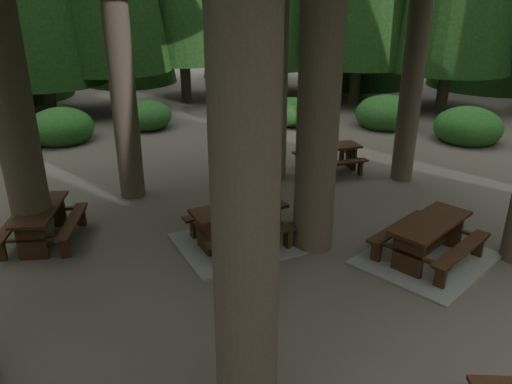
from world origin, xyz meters
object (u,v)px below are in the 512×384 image
picnic_table_a (428,246)px  picnic_table_c (239,231)px  picnic_table_b (42,219)px  picnic_table_d (329,154)px

picnic_table_a → picnic_table_c: (-2.87, 2.64, -0.01)m
picnic_table_b → picnic_table_a: bearing=-101.2°
picnic_table_a → picnic_table_b: size_ratio=1.27×
picnic_table_a → picnic_table_c: 3.90m
picnic_table_a → picnic_table_d: (1.78, 5.19, 0.21)m
picnic_table_c → picnic_table_d: 5.31m
picnic_table_c → picnic_table_d: bearing=34.0°
picnic_table_a → picnic_table_d: 5.49m
picnic_table_b → picnic_table_d: picnic_table_b is taller
picnic_table_b → picnic_table_d: 8.19m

